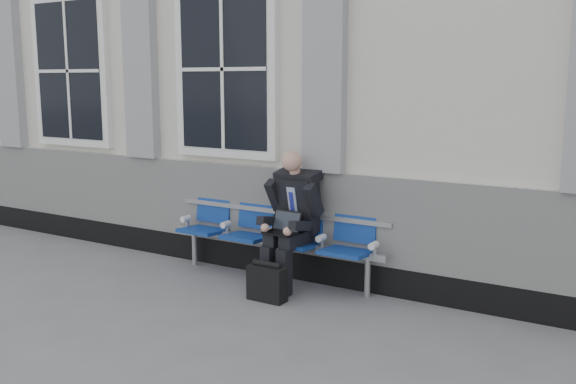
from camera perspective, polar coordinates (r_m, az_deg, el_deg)
The scene contains 5 objects.
ground at distance 6.72m, azimuth -15.26°, elevation -8.93°, with size 70.00×70.00×0.00m, color slate.
station_building at distance 9.11m, azimuth 0.26°, elevation 10.47°, with size 14.40×4.40×4.49m.
bench at distance 6.89m, azimuth -1.17°, elevation -3.34°, with size 2.60×0.47×0.91m.
businessman at distance 6.58m, azimuth 0.36°, elevation -2.02°, with size 0.59×0.79×1.43m.
briefcase at distance 6.32m, azimuth -1.88°, elevation -8.05°, with size 0.39×0.17×0.40m.
Camera 1 is at (4.68, -4.33, 2.12)m, focal length 40.00 mm.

